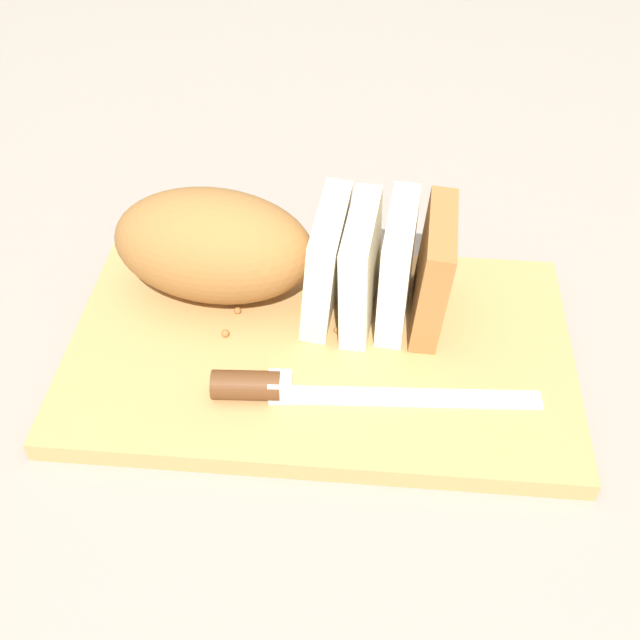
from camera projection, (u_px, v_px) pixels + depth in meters
name	position (u px, v px, depth m)	size (l,w,h in m)	color
ground_plane	(320.00, 358.00, 0.72)	(3.00, 3.00, 0.00)	gray
cutting_board	(320.00, 351.00, 0.72)	(0.46, 0.28, 0.02)	tan
bread_loaf	(268.00, 253.00, 0.72)	(0.33, 0.14, 0.11)	#996633
bread_knife	(286.00, 388.00, 0.66)	(0.28, 0.04, 0.03)	silver
crumb_near_knife	(337.00, 330.00, 0.72)	(0.01, 0.01, 0.01)	#996633
crumb_near_loaf	(226.00, 332.00, 0.72)	(0.01, 0.01, 0.01)	#996633
crumb_stray_left	(238.00, 311.00, 0.74)	(0.01, 0.01, 0.01)	#996633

